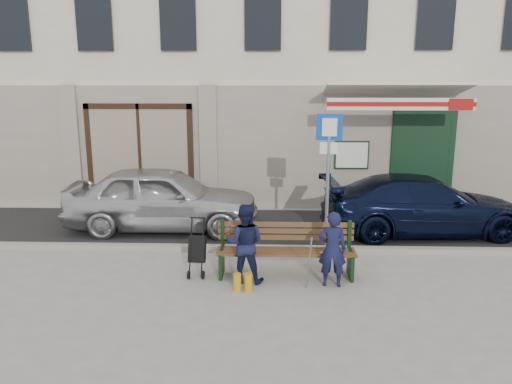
{
  "coord_description": "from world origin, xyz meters",
  "views": [
    {
      "loc": [
        0.28,
        -7.93,
        3.38
      ],
      "look_at": [
        -0.05,
        1.6,
        1.2
      ],
      "focal_mm": 35.0,
      "sensor_mm": 36.0,
      "label": 1
    }
  ],
  "objects_px": {
    "car_navy": "(423,205)",
    "man": "(332,249)",
    "bench": "(283,251)",
    "stroller": "(197,250)",
    "parking_sign": "(328,160)",
    "woman": "(245,243)",
    "car_silver": "(163,198)"
  },
  "relations": [
    {
      "from": "man",
      "to": "car_navy",
      "type": "bearing_deg",
      "value": -123.55
    },
    {
      "from": "car_navy",
      "to": "bench",
      "type": "xyz_separation_m",
      "value": [
        -3.13,
        -2.58,
        -0.19
      ]
    },
    {
      "from": "car_silver",
      "to": "stroller",
      "type": "relative_size",
      "value": 4.26
    },
    {
      "from": "woman",
      "to": "bench",
      "type": "bearing_deg",
      "value": -151.43
    },
    {
      "from": "parking_sign",
      "to": "woman",
      "type": "bearing_deg",
      "value": -127.15
    },
    {
      "from": "car_silver",
      "to": "woman",
      "type": "xyz_separation_m",
      "value": [
        2.03,
        -2.92,
        -0.06
      ]
    },
    {
      "from": "car_silver",
      "to": "bench",
      "type": "bearing_deg",
      "value": -135.36
    },
    {
      "from": "car_silver",
      "to": "bench",
      "type": "xyz_separation_m",
      "value": [
        2.68,
        -2.67,
        -0.28
      ]
    },
    {
      "from": "car_silver",
      "to": "parking_sign",
      "type": "distance_m",
      "value": 3.94
    },
    {
      "from": "car_navy",
      "to": "bench",
      "type": "relative_size",
      "value": 1.86
    },
    {
      "from": "car_navy",
      "to": "parking_sign",
      "type": "distance_m",
      "value": 2.81
    },
    {
      "from": "car_silver",
      "to": "stroller",
      "type": "height_order",
      "value": "car_silver"
    },
    {
      "from": "bench",
      "to": "man",
      "type": "bearing_deg",
      "value": -26.16
    },
    {
      "from": "car_navy",
      "to": "bench",
      "type": "distance_m",
      "value": 4.06
    },
    {
      "from": "man",
      "to": "stroller",
      "type": "distance_m",
      "value": 2.34
    },
    {
      "from": "stroller",
      "to": "woman",
      "type": "bearing_deg",
      "value": -12.08
    },
    {
      "from": "woman",
      "to": "stroller",
      "type": "height_order",
      "value": "woman"
    },
    {
      "from": "car_silver",
      "to": "car_navy",
      "type": "bearing_deg",
      "value": -91.34
    },
    {
      "from": "car_silver",
      "to": "parking_sign",
      "type": "xyz_separation_m",
      "value": [
        3.56,
        -1.29,
        1.09
      ]
    },
    {
      "from": "man",
      "to": "woman",
      "type": "xyz_separation_m",
      "value": [
        -1.45,
        0.14,
        0.04
      ]
    },
    {
      "from": "car_navy",
      "to": "parking_sign",
      "type": "height_order",
      "value": "parking_sign"
    },
    {
      "from": "car_navy",
      "to": "woman",
      "type": "bearing_deg",
      "value": 122.66
    },
    {
      "from": "car_navy",
      "to": "man",
      "type": "relative_size",
      "value": 3.48
    },
    {
      "from": "car_silver",
      "to": "car_navy",
      "type": "xyz_separation_m",
      "value": [
        5.81,
        -0.08,
        -0.09
      ]
    },
    {
      "from": "bench",
      "to": "woman",
      "type": "height_order",
      "value": "woman"
    },
    {
      "from": "stroller",
      "to": "bench",
      "type": "bearing_deg",
      "value": 4.71
    },
    {
      "from": "bench",
      "to": "stroller",
      "type": "height_order",
      "value": "stroller"
    },
    {
      "from": "bench",
      "to": "stroller",
      "type": "bearing_deg",
      "value": 179.81
    },
    {
      "from": "parking_sign",
      "to": "car_navy",
      "type": "bearing_deg",
      "value": 34.26
    },
    {
      "from": "car_navy",
      "to": "man",
      "type": "height_order",
      "value": "car_navy"
    },
    {
      "from": "car_silver",
      "to": "parking_sign",
      "type": "bearing_deg",
      "value": -110.41
    },
    {
      "from": "car_silver",
      "to": "woman",
      "type": "relative_size",
      "value": 3.18
    }
  ]
}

